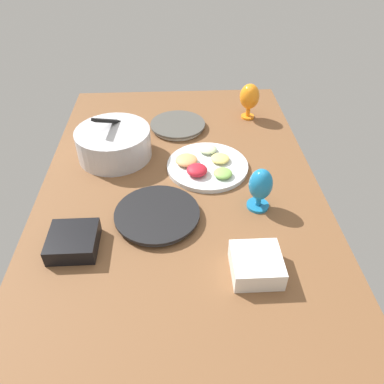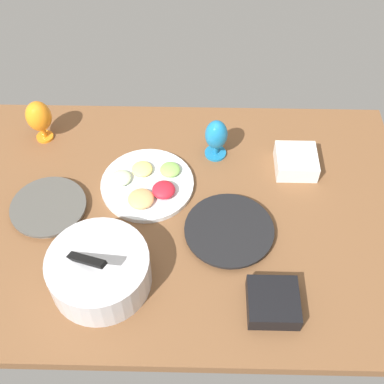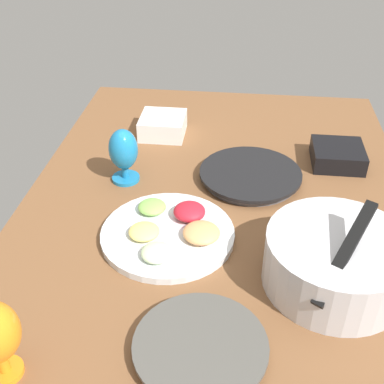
{
  "view_description": "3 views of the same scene",
  "coord_description": "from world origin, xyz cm",
  "px_view_note": "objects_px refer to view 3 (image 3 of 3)",
  "views": [
    {
      "loc": [
        -111.32,
        1.3,
        87.89
      ],
      "look_at": [
        -10.99,
        -3.89,
        4.21
      ],
      "focal_mm": 35.03,
      "sensor_mm": 36.0,
      "label": 1
    },
    {
      "loc": [
        -9.15,
        101.09,
        135.87
      ],
      "look_at": [
        -6.9,
        -5.27,
        4.21
      ],
      "focal_mm": 47.61,
      "sensor_mm": 36.0,
      "label": 2
    },
    {
      "loc": [
        97.73,
        4.93,
        75.64
      ],
      "look_at": [
        -4.9,
        -6.72,
        4.21
      ],
      "focal_mm": 45.59,
      "sensor_mm": 36.0,
      "label": 3
    }
  ],
  "objects_px": {
    "fruit_platter": "(170,231)",
    "hurricane_glass_blue": "(124,152)",
    "mixing_bowl": "(336,260)",
    "dinner_plate_right": "(199,347)",
    "square_bowl_black": "(338,154)",
    "square_bowl_white": "(163,124)",
    "dinner_plate_left": "(250,175)"
  },
  "relations": [
    {
      "from": "dinner_plate_right",
      "to": "square_bowl_black",
      "type": "xyz_separation_m",
      "value": [
        -0.72,
        0.34,
        0.02
      ]
    },
    {
      "from": "fruit_platter",
      "to": "hurricane_glass_blue",
      "type": "distance_m",
      "value": 0.29
    },
    {
      "from": "dinner_plate_left",
      "to": "fruit_platter",
      "type": "bearing_deg",
      "value": -34.27
    },
    {
      "from": "square_bowl_black",
      "to": "hurricane_glass_blue",
      "type": "bearing_deg",
      "value": -75.19
    },
    {
      "from": "mixing_bowl",
      "to": "dinner_plate_left",
      "type": "bearing_deg",
      "value": -154.94
    },
    {
      "from": "mixing_bowl",
      "to": "square_bowl_black",
      "type": "bearing_deg",
      "value": 171.65
    },
    {
      "from": "dinner_plate_right",
      "to": "hurricane_glass_blue",
      "type": "xyz_separation_m",
      "value": [
        -0.56,
        -0.27,
        0.08
      ]
    },
    {
      "from": "dinner_plate_left",
      "to": "hurricane_glass_blue",
      "type": "height_order",
      "value": "hurricane_glass_blue"
    },
    {
      "from": "mixing_bowl",
      "to": "fruit_platter",
      "type": "relative_size",
      "value": 0.94
    },
    {
      "from": "square_bowl_white",
      "to": "dinner_plate_right",
      "type": "bearing_deg",
      "value": 13.71
    },
    {
      "from": "square_bowl_black",
      "to": "square_bowl_white",
      "type": "relative_size",
      "value": 1.04
    },
    {
      "from": "dinner_plate_right",
      "to": "fruit_platter",
      "type": "bearing_deg",
      "value": -162.25
    },
    {
      "from": "dinner_plate_left",
      "to": "square_bowl_black",
      "type": "bearing_deg",
      "value": 115.05
    },
    {
      "from": "hurricane_glass_blue",
      "to": "square_bowl_white",
      "type": "bearing_deg",
      "value": 167.97
    },
    {
      "from": "square_bowl_black",
      "to": "square_bowl_white",
      "type": "height_order",
      "value": "square_bowl_white"
    },
    {
      "from": "mixing_bowl",
      "to": "hurricane_glass_blue",
      "type": "xyz_separation_m",
      "value": [
        -0.34,
        -0.53,
        0.03
      ]
    },
    {
      "from": "hurricane_glass_blue",
      "to": "dinner_plate_right",
      "type": "bearing_deg",
      "value": 25.48
    },
    {
      "from": "hurricane_glass_blue",
      "to": "fruit_platter",
      "type": "bearing_deg",
      "value": 34.66
    },
    {
      "from": "square_bowl_black",
      "to": "dinner_plate_left",
      "type": "bearing_deg",
      "value": -64.95
    },
    {
      "from": "fruit_platter",
      "to": "hurricane_glass_blue",
      "type": "relative_size",
      "value": 2.04
    },
    {
      "from": "fruit_platter",
      "to": "hurricane_glass_blue",
      "type": "height_order",
      "value": "hurricane_glass_blue"
    },
    {
      "from": "mixing_bowl",
      "to": "square_bowl_white",
      "type": "bearing_deg",
      "value": -143.2
    },
    {
      "from": "fruit_platter",
      "to": "square_bowl_white",
      "type": "distance_m",
      "value": 0.53
    },
    {
      "from": "mixing_bowl",
      "to": "hurricane_glass_blue",
      "type": "bearing_deg",
      "value": -123.06
    },
    {
      "from": "mixing_bowl",
      "to": "fruit_platter",
      "type": "distance_m",
      "value": 0.39
    },
    {
      "from": "dinner_plate_right",
      "to": "fruit_platter",
      "type": "relative_size",
      "value": 0.78
    },
    {
      "from": "dinner_plate_left",
      "to": "square_bowl_black",
      "type": "relative_size",
      "value": 1.95
    },
    {
      "from": "square_bowl_black",
      "to": "fruit_platter",
      "type": "bearing_deg",
      "value": -48.28
    },
    {
      "from": "fruit_platter",
      "to": "hurricane_glass_blue",
      "type": "xyz_separation_m",
      "value": [
        -0.23,
        -0.16,
        0.08
      ]
    },
    {
      "from": "square_bowl_white",
      "to": "dinner_plate_left",
      "type": "bearing_deg",
      "value": 50.07
    },
    {
      "from": "dinner_plate_left",
      "to": "fruit_platter",
      "type": "height_order",
      "value": "fruit_platter"
    },
    {
      "from": "fruit_platter",
      "to": "dinner_plate_right",
      "type": "bearing_deg",
      "value": 17.75
    }
  ]
}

